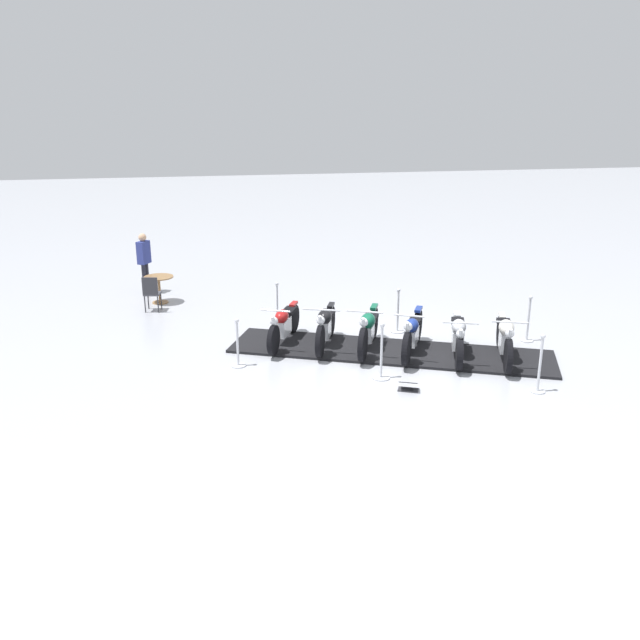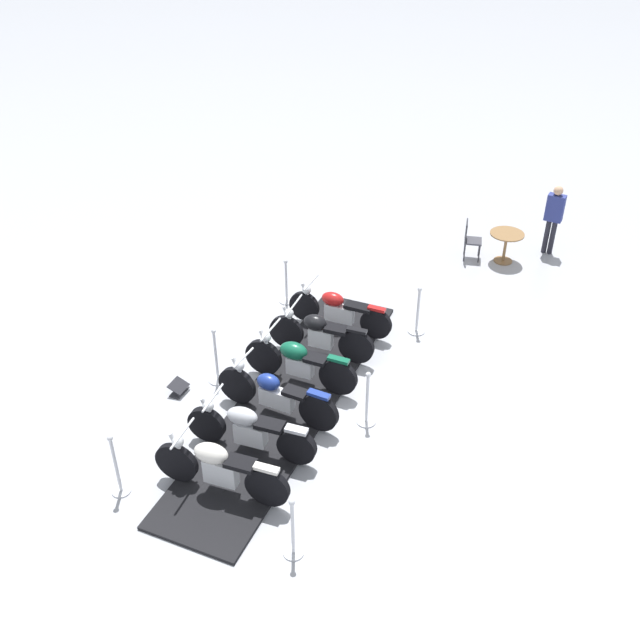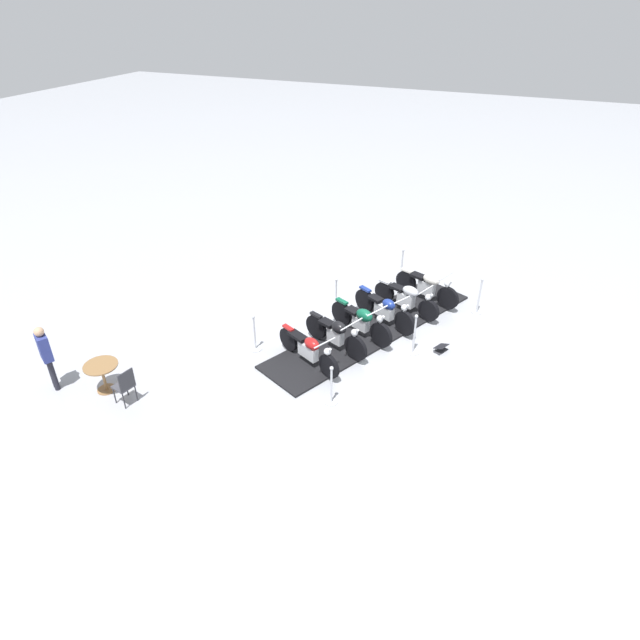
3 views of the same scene
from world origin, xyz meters
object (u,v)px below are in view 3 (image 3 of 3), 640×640
object	(u,v)px
motorcycle_navy	(385,309)
bystander_person	(46,353)
stanchion_right_mid	(414,341)
stanchion_left_mid	(336,300)
cafe_chair_near_table	(125,385)
stanchion_left_rear	(402,269)
motorcycle_black	(336,334)
stanchion_right_rear	(479,301)
info_placard	(441,349)
motorcycle_chrome	(407,298)
motorcycle_forest	(362,320)
motorcycle_maroon	(309,349)
cafe_table	(102,371)
motorcycle_cream	(428,286)
stanchion_right_front	(331,391)
stanchion_left_front	(255,339)

from	to	relation	value
motorcycle_navy	bystander_person	distance (m)	8.63
stanchion_right_mid	stanchion_left_mid	bearing A→B (deg)	155.28
cafe_chair_near_table	stanchion_left_rear	bearing A→B (deg)	-103.85
motorcycle_black	stanchion_right_rear	xyz separation A→B (m)	(3.12, 3.39, -0.12)
motorcycle_navy	info_placard	distance (m)	1.94
stanchion_right_rear	info_placard	distance (m)	2.44
motorcycle_chrome	bystander_person	distance (m)	9.51
motorcycle_chrome	stanchion_left_rear	size ratio (longest dim) A/B	1.97
motorcycle_navy	motorcycle_forest	bearing A→B (deg)	-86.25
motorcycle_black	bystander_person	world-z (taller)	bystander_person
motorcycle_maroon	stanchion_left_rear	size ratio (longest dim) A/B	1.89
cafe_table	motorcycle_maroon	bearing A→B (deg)	34.31
motorcycle_navy	motorcycle_cream	xyz separation A→B (m)	(0.80, 1.73, 0.05)
stanchion_right_front	bystander_person	size ratio (longest dim) A/B	0.60
motorcycle_maroon	stanchion_left_front	world-z (taller)	stanchion_left_front
stanchion_left_front	motorcycle_black	bearing A→B (deg)	21.16
stanchion_left_rear	cafe_table	bearing A→B (deg)	-120.96
motorcycle_chrome	stanchion_right_front	xyz separation A→B (m)	(-0.54, -4.58, -0.17)
motorcycle_black	stanchion_right_front	distance (m)	2.10
motorcycle_maroon	info_placard	bearing A→B (deg)	58.54
motorcycle_navy	motorcycle_chrome	distance (m)	0.96
motorcycle_maroon	cafe_table	xyz separation A→B (m)	(-4.06, -2.77, 0.06)
motorcycle_navy	cafe_chair_near_table	size ratio (longest dim) A/B	2.20
cafe_table	cafe_chair_near_table	distance (m)	0.83
motorcycle_maroon	stanchion_right_rear	xyz separation A→B (m)	(3.52, 4.25, -0.08)
motorcycle_maroon	motorcycle_chrome	bearing A→B (deg)	91.13
motorcycle_chrome	motorcycle_cream	xyz separation A→B (m)	(0.40, 0.86, 0.05)
stanchion_left_rear	motorcycle_navy	bearing A→B (deg)	-83.85
stanchion_left_mid	stanchion_left_rear	bearing A→B (deg)	65.28
motorcycle_navy	motorcycle_black	bearing A→B (deg)	-86.54
motorcycle_maroon	stanchion_left_mid	world-z (taller)	stanchion_left_mid
motorcycle_chrome	stanchion_right_mid	world-z (taller)	stanchion_right_mid
stanchion_left_mid	stanchion_right_mid	distance (m)	2.91
stanchion_left_front	info_placard	distance (m)	4.90
cafe_table	stanchion_right_rear	bearing A→B (deg)	42.81
motorcycle_chrome	cafe_chair_near_table	distance (m)	8.03
stanchion_left_front	stanchion_right_mid	distance (m)	4.15
motorcycle_chrome	motorcycle_black	bearing A→B (deg)	-93.88
motorcycle_chrome	cafe_chair_near_table	bearing A→B (deg)	-106.29
cafe_chair_near_table	motorcycle_chrome	bearing A→B (deg)	-114.77
motorcycle_black	cafe_table	distance (m)	5.75
bystander_person	stanchion_left_rear	bearing A→B (deg)	-4.88
stanchion_right_rear	cafe_chair_near_table	world-z (taller)	stanchion_right_rear
motorcycle_cream	bystander_person	distance (m)	10.41
motorcycle_cream	motorcycle_forest	bearing A→B (deg)	-93.65
cafe_chair_near_table	stanchion_left_front	bearing A→B (deg)	-106.32
motorcycle_maroon	motorcycle_black	size ratio (longest dim) A/B	1.02
motorcycle_maroon	stanchion_left_rear	bearing A→B (deg)	106.66
motorcycle_forest	motorcycle_cream	xyz separation A→B (m)	(1.19, 2.60, 0.02)
stanchion_left_front	stanchion_right_mid	size ratio (longest dim) A/B	0.91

